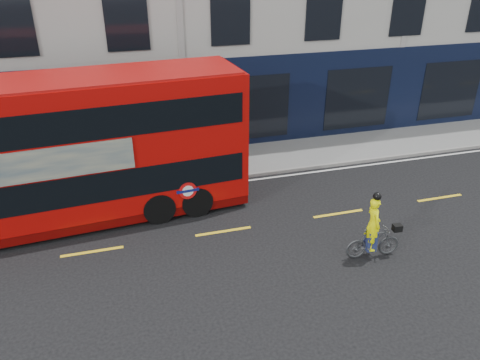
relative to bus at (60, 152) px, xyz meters
name	(u,v)px	position (x,y,z in m)	size (l,w,h in m)	color
ground	(236,259)	(4.62, -3.61, -2.40)	(120.00, 120.00, 0.00)	black
pavement	(194,166)	(4.62, 2.89, -2.34)	(60.00, 3.00, 0.12)	gray
kerb	(201,181)	(4.62, 1.39, -2.34)	(60.00, 0.12, 0.13)	gray
road_edge_line	(203,186)	(4.62, 1.09, -2.40)	(58.00, 0.10, 0.01)	silver
lane_dashes	(223,231)	(4.62, -2.11, -2.40)	(58.00, 0.12, 0.01)	yellow
bus	(60,152)	(0.00, 0.00, 0.00)	(11.80, 3.52, 4.69)	#AD0906
cyclist	(373,236)	(8.42, -4.56, -1.70)	(1.65, 0.62, 2.11)	#424547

